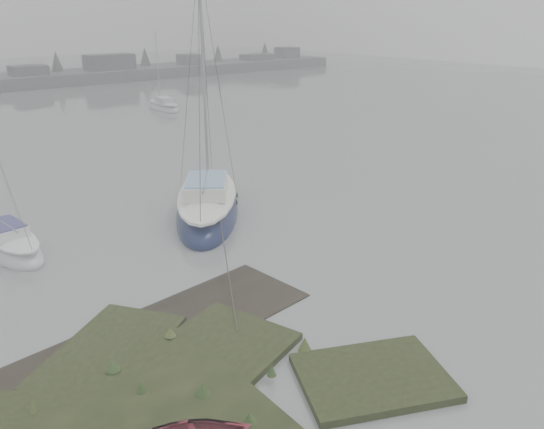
% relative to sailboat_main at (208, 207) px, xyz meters
% --- Properties ---
extents(ground, '(160.00, 160.00, 0.00)m').
position_rel_sailboat_main_xyz_m(ground, '(-3.48, 18.46, -0.35)').
color(ground, slate).
rests_on(ground, ground).
extents(far_shoreline, '(60.00, 8.00, 4.15)m').
position_rel_sailboat_main_xyz_m(far_shoreline, '(23.37, 50.35, 0.50)').
color(far_shoreline, '#4C4F51').
rests_on(far_shoreline, ground).
extents(sailboat_main, '(6.79, 7.99, 11.25)m').
position_rel_sailboat_main_xyz_m(sailboat_main, '(0.00, 0.00, 0.00)').
color(sailboat_main, '#0F183E').
rests_on(sailboat_main, ground).
extents(sailboat_white, '(2.36, 5.29, 7.21)m').
position_rel_sailboat_main_xyz_m(sailboat_white, '(-7.84, 1.56, -0.13)').
color(sailboat_white, silver).
rests_on(sailboat_white, ground).
extents(sailboat_far_b, '(2.04, 5.26, 7.28)m').
position_rel_sailboat_main_xyz_m(sailboat_far_b, '(11.42, 25.50, -0.12)').
color(sailboat_far_b, '#B4BCBF').
rests_on(sailboat_far_b, ground).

